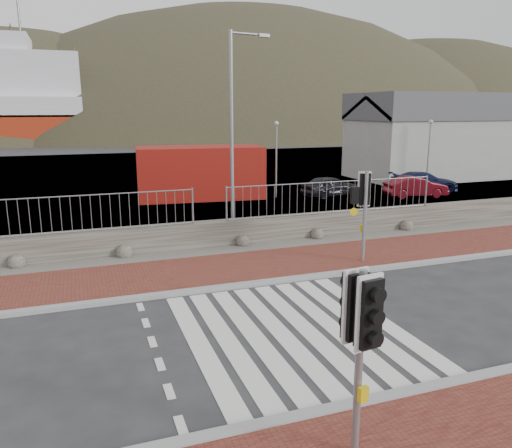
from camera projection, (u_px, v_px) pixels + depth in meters
name	position (u px, v px, depth m)	size (l,w,h in m)	color
ground	(293.00, 331.00, 10.96)	(220.00, 220.00, 0.00)	#28282B
sidewalk_far	(233.00, 269.00, 15.08)	(40.00, 3.00, 0.08)	brown
kerb_near	(367.00, 402.00, 8.20)	(40.00, 0.25, 0.12)	gray
kerb_far	(249.00, 284.00, 13.70)	(40.00, 0.25, 0.12)	gray
zebra_crossing	(293.00, 330.00, 10.96)	(4.62, 5.60, 0.01)	silver
gravel_strip	(216.00, 252.00, 16.92)	(40.00, 1.50, 0.06)	#59544C
stone_wall	(209.00, 234.00, 17.56)	(40.00, 0.60, 0.90)	#454139
railing	(210.00, 197.00, 17.11)	(18.07, 0.07, 1.22)	gray
quay	(139.00, 175.00, 36.55)	(120.00, 40.00, 0.50)	#4C4C4F
water	(108.00, 144.00, 68.64)	(220.00, 50.00, 0.05)	#3F4C54
harbor_building	(439.00, 135.00, 35.13)	(12.20, 6.20, 5.80)	#9E9E99
hills_backdrop	(143.00, 252.00, 98.99)	(254.00, 90.00, 100.00)	#2D331E
traffic_signal_near	(361.00, 324.00, 6.56)	(0.42, 0.29, 2.75)	gray
traffic_signal_far	(364.00, 197.00, 15.32)	(0.71, 0.31, 2.91)	gray
streetlight	(235.00, 126.00, 17.87)	(1.57, 0.40, 7.41)	gray
shipping_container	(200.00, 172.00, 27.01)	(6.69, 2.79, 2.79)	maroon
car_a	(330.00, 186.00, 27.72)	(1.35, 3.36, 1.15)	black
car_b	(416.00, 187.00, 27.48)	(1.19, 3.40, 1.12)	#600D16
car_c	(424.00, 182.00, 29.40)	(1.60, 3.93, 1.14)	#13193C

